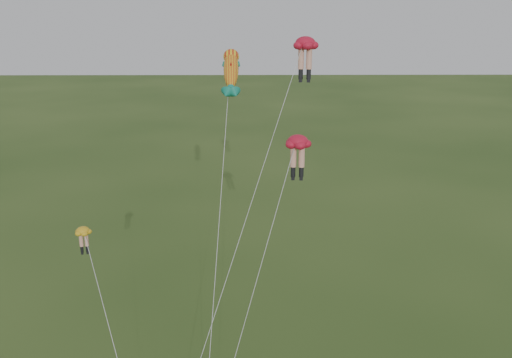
{
  "coord_description": "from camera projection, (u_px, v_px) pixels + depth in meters",
  "views": [
    {
      "loc": [
        2.38,
        -25.18,
        20.62
      ],
      "look_at": [
        2.7,
        6.0,
        11.04
      ],
      "focal_mm": 40.0,
      "sensor_mm": 36.0,
      "label": 1
    }
  ],
  "objects": [
    {
      "name": "legs_kite_red_high",
      "position": [
        304.0,
        51.0,
        32.6
      ],
      "size": [
        7.82,
        10.42,
        18.88
      ],
      "rotation": [
        0.0,
        0.0,
        -0.15
      ],
      "color": "red",
      "rests_on": "ground"
    },
    {
      "name": "legs_kite_red_mid",
      "position": [
        296.0,
        149.0,
        29.52
      ],
      "size": [
        5.1,
        5.33,
        14.18
      ],
      "rotation": [
        0.0,
        0.0,
        -0.1
      ],
      "color": "red",
      "rests_on": "ground"
    },
    {
      "name": "legs_kite_yellow",
      "position": [
        86.0,
        244.0,
        29.97
      ],
      "size": [
        4.58,
        7.29,
        9.38
      ],
      "rotation": [
        0.0,
        0.0,
        0.22
      ],
      "color": "gold",
      "rests_on": "ground"
    },
    {
      "name": "fish_kite",
      "position": [
        231.0,
        71.0,
        30.29
      ],
      "size": [
        1.93,
        8.48,
        18.58
      ],
      "rotation": [
        0.63,
        0.0,
        0.01
      ],
      "color": "yellow",
      "rests_on": "ground"
    }
  ]
}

